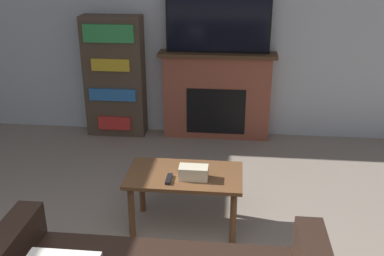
# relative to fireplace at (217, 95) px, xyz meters

# --- Properties ---
(wall_back) EXTENTS (6.81, 0.06, 2.70)m
(wall_back) POSITION_rel_fireplace_xyz_m (-0.27, 0.14, 0.84)
(wall_back) COLOR silver
(wall_back) RESTS_ON ground_plane
(fireplace) EXTENTS (1.33, 0.28, 1.01)m
(fireplace) POSITION_rel_fireplace_xyz_m (0.00, 0.00, 0.00)
(fireplace) COLOR brown
(fireplace) RESTS_ON ground_plane
(tv) EXTENTS (1.15, 0.03, 0.63)m
(tv) POSITION_rel_fireplace_xyz_m (-0.00, -0.02, 0.82)
(tv) COLOR black
(tv) RESTS_ON fireplace
(coffee_table) EXTENTS (0.89, 0.51, 0.48)m
(coffee_table) POSITION_rel_fireplace_xyz_m (-0.15, -1.90, -0.11)
(coffee_table) COLOR brown
(coffee_table) RESTS_ON ground_plane
(tissue_box) EXTENTS (0.22, 0.12, 0.10)m
(tissue_box) POSITION_rel_fireplace_xyz_m (-0.07, -1.97, 0.02)
(tissue_box) COLOR beige
(tissue_box) RESTS_ON coffee_table
(remote_control) EXTENTS (0.04, 0.15, 0.02)m
(remote_control) POSITION_rel_fireplace_xyz_m (-0.25, -2.02, -0.02)
(remote_control) COLOR black
(remote_control) RESTS_ON coffee_table
(bookshelf) EXTENTS (0.69, 0.29, 1.40)m
(bookshelf) POSITION_rel_fireplace_xyz_m (-1.19, -0.02, 0.19)
(bookshelf) COLOR #4C3D2D
(bookshelf) RESTS_ON ground_plane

